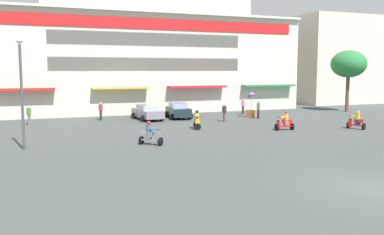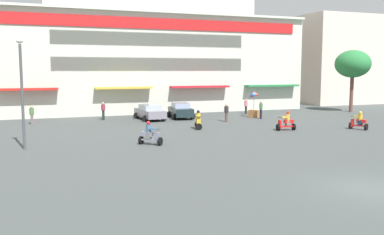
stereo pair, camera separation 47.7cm
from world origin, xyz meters
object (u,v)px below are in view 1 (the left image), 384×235
pedestrian_1 (101,110)px  pedestrian_3 (258,108)px  pedestrian_2 (29,114)px  scooter_rider_1 (285,122)px  plaza_tree_1 (349,64)px  scooter_rider_0 (197,121)px  scooter_rider_2 (356,122)px  balloon_vendor_cart (251,107)px  pedestrian_0 (224,112)px  parked_car_0 (147,112)px  parked_car_1 (178,111)px  scooter_rider_3 (150,135)px  pedestrian_4 (243,105)px  streetlamp_near (21,85)px

pedestrian_1 → pedestrian_3: size_ratio=0.98×
pedestrian_2 → scooter_rider_1: bearing=-29.9°
plaza_tree_1 → scooter_rider_0: (-20.99, -6.86, -4.68)m
scooter_rider_1 → scooter_rider_2: bearing=-15.1°
balloon_vendor_cart → scooter_rider_1: bearing=-102.2°
balloon_vendor_cart → pedestrian_0: bearing=-151.5°
balloon_vendor_cart → parked_car_0: bearing=170.2°
parked_car_1 → scooter_rider_3: size_ratio=2.62×
scooter_rider_0 → pedestrian_1: bearing=126.0°
parked_car_1 → scooter_rider_0: bearing=-97.6°
scooter_rider_1 → pedestrian_0: (-2.07, 6.59, 0.29)m
pedestrian_4 → balloon_vendor_cart: bearing=-104.5°
pedestrian_4 → streetlamp_near: size_ratio=0.25×
plaza_tree_1 → pedestrian_3: plaza_tree_1 is taller
scooter_rider_0 → scooter_rider_2: scooter_rider_0 is taller
pedestrian_4 → pedestrian_1: bearing=-179.2°
parked_car_1 → scooter_rider_1: size_ratio=2.60×
pedestrian_4 → balloon_vendor_cart: (-0.83, -3.23, 0.14)m
scooter_rider_1 → streetlamp_near: streetlamp_near is taller
scooter_rider_3 → pedestrian_3: (13.50, 9.97, 0.38)m
scooter_rider_3 → balloon_vendor_cart: bearing=39.9°
plaza_tree_1 → pedestrian_1: size_ratio=4.07×
parked_car_1 → pedestrian_2: size_ratio=2.43×
scooter_rider_0 → scooter_rider_1: bearing=-27.1°
parked_car_0 → pedestrian_4: bearing=7.8°
pedestrian_4 → streetlamp_near: bearing=-148.3°
parked_car_1 → pedestrian_1: pedestrian_1 is taller
scooter_rider_1 → streetlamp_near: 19.15m
parked_car_1 → pedestrian_2: bearing=179.3°
parked_car_1 → pedestrian_2: 13.49m
parked_car_0 → streetlamp_near: (-10.62, -11.82, 3.06)m
scooter_rider_1 → pedestrian_2: 21.48m
plaza_tree_1 → pedestrian_2: size_ratio=4.23×
pedestrian_2 → scooter_rider_0: bearing=-31.2°
pedestrian_4 → streetlamp_near: (-21.55, -13.31, 2.87)m
parked_car_0 → pedestrian_0: size_ratio=2.81×
scooter_rider_2 → pedestrian_2: pedestrian_2 is taller
streetlamp_near → scooter_rider_1: bearing=4.1°
plaza_tree_1 → streetlamp_near: (-33.71, -11.33, -1.51)m
parked_car_1 → pedestrian_3: 7.76m
parked_car_0 → scooter_rider_3: bearing=-104.2°
pedestrian_3 → scooter_rider_0: bearing=-151.6°
plaza_tree_1 → streetlamp_near: 35.59m
scooter_rider_0 → streetlamp_near: streetlamp_near is taller
scooter_rider_3 → balloon_vendor_cart: balloon_vendor_cart is taller
pedestrian_1 → pedestrian_0: bearing=-26.6°
parked_car_0 → pedestrian_3: 10.65m
pedestrian_4 → plaza_tree_1: bearing=-9.3°
parked_car_1 → pedestrian_4: size_ratio=2.42×
scooter_rider_1 → pedestrian_0: pedestrian_0 is taller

